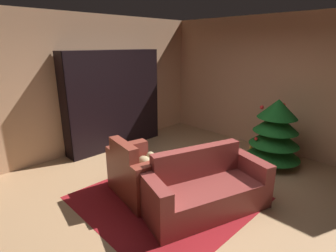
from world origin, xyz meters
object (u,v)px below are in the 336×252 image
bottle_on_table (177,162)px  coffee_table (165,173)px  armchair_red (139,175)px  decorated_tree (275,133)px  couch_red (205,190)px  bookshelf_unit (118,100)px  book_stack_on_table (169,167)px

bottle_on_table → coffee_table: bearing=-104.4°
armchair_red → decorated_tree: (0.93, 2.46, 0.31)m
couch_red → bottle_on_table: 0.62m
bookshelf_unit → decorated_tree: size_ratio=1.73×
couch_red → book_stack_on_table: (-0.59, -0.11, 0.18)m
decorated_tree → bottle_on_table: bearing=-106.1°
coffee_table → book_stack_on_table: bearing=54.7°
armchair_red → coffee_table: bearing=40.6°
bookshelf_unit → book_stack_on_table: bookshelf_unit is taller
couch_red → bottle_on_table: bearing=175.3°
bookshelf_unit → armchair_red: 2.31m
bookshelf_unit → armchair_red: bearing=-27.1°
book_stack_on_table → decorated_tree: size_ratio=0.18×
bookshelf_unit → coffee_table: bookshelf_unit is taller
bookshelf_unit → bottle_on_table: bearing=-13.1°
decorated_tree → coffee_table: bearing=-106.0°
book_stack_on_table → bottle_on_table: bearing=83.7°
couch_red → coffee_table: 0.66m
couch_red → coffee_table: couch_red is taller
bookshelf_unit → couch_red: 3.03m
couch_red → armchair_red: bearing=-155.9°
book_stack_on_table → decorated_tree: bearing=74.6°
armchair_red → decorated_tree: bearing=69.3°
book_stack_on_table → bottle_on_table: bottle_on_table is taller
armchair_red → coffee_table: size_ratio=1.41×
bookshelf_unit → armchair_red: size_ratio=1.99×
couch_red → book_stack_on_table: couch_red is taller
armchair_red → book_stack_on_table: 0.48m
coffee_table → book_stack_on_table: 0.11m
couch_red → bottle_on_table: (-0.58, 0.05, 0.22)m
bottle_on_table → book_stack_on_table: bearing=-96.3°
armchair_red → decorated_tree: size_ratio=0.87×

